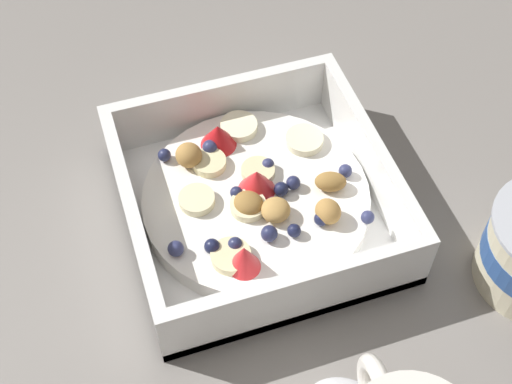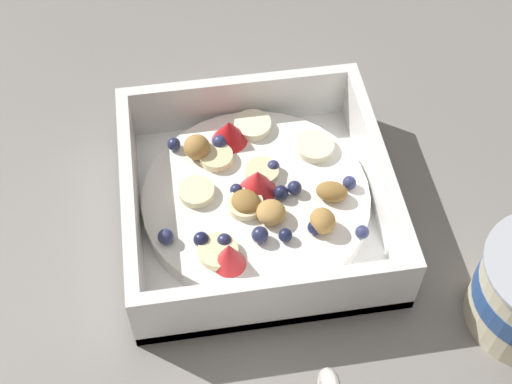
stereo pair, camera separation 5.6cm
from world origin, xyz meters
name	(u,v)px [view 1 (the left image)]	position (x,y,z in m)	size (l,w,h in m)	color
ground_plane	(272,229)	(0.00, 0.00, 0.00)	(2.40, 2.40, 0.00)	gray
fruit_bowl	(255,200)	(-0.02, -0.01, 0.02)	(0.20, 0.20, 0.06)	white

